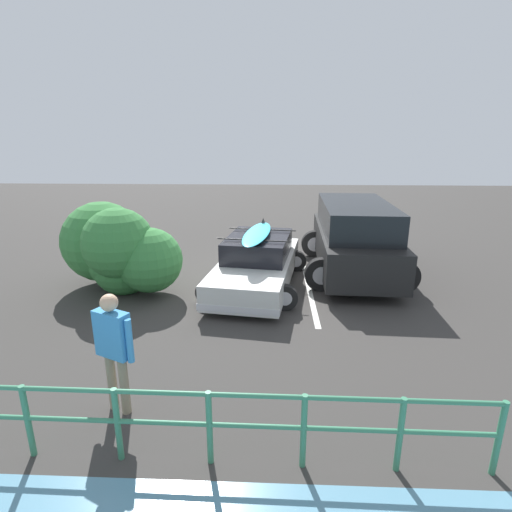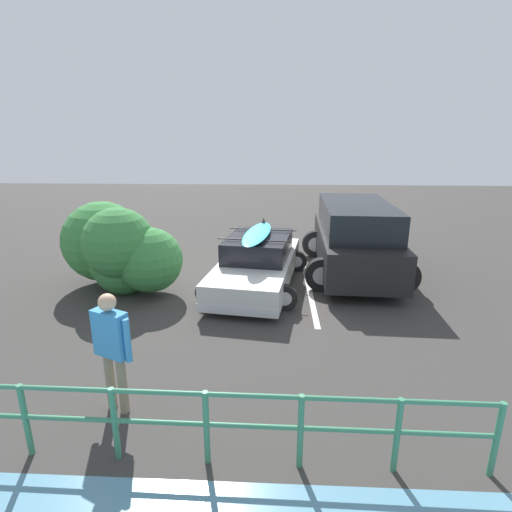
% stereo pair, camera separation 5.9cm
% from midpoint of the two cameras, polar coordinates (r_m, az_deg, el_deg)
% --- Properties ---
extents(ground_plane, '(44.00, 44.00, 0.02)m').
position_cam_midpoint_polar(ground_plane, '(10.49, 0.02, -3.48)').
color(ground_plane, '#383533').
rests_on(ground_plane, ground).
extents(parking_stripe, '(0.12, 4.71, 0.00)m').
position_cam_midpoint_polar(parking_stripe, '(10.15, 7.32, -4.26)').
color(parking_stripe, silver).
rests_on(parking_stripe, ground).
extents(sedan_car, '(2.65, 4.55, 1.52)m').
position_cam_midpoint_polar(sedan_car, '(9.97, 0.02, -0.93)').
color(sedan_car, silver).
rests_on(sedan_car, ground).
extents(suv_car, '(2.85, 5.10, 1.93)m').
position_cam_midpoint_polar(suv_car, '(11.15, 13.67, 2.67)').
color(suv_car, black).
rests_on(suv_car, ground).
extents(person_bystander, '(0.61, 0.38, 1.70)m').
position_cam_midpoint_polar(person_bystander, '(5.63, -19.98, -11.60)').
color(person_bystander, gray).
rests_on(person_bystander, ground).
extents(railing_fence, '(7.42, 0.15, 0.93)m').
position_cam_midpoint_polar(railing_fence, '(4.92, -13.58, -21.35)').
color(railing_fence, '#387F5B').
rests_on(railing_fence, ground).
extents(bush_near_left, '(3.08, 2.50, 2.18)m').
position_cam_midpoint_polar(bush_near_left, '(10.06, -19.22, 0.87)').
color(bush_near_left, brown).
rests_on(bush_near_left, ground).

